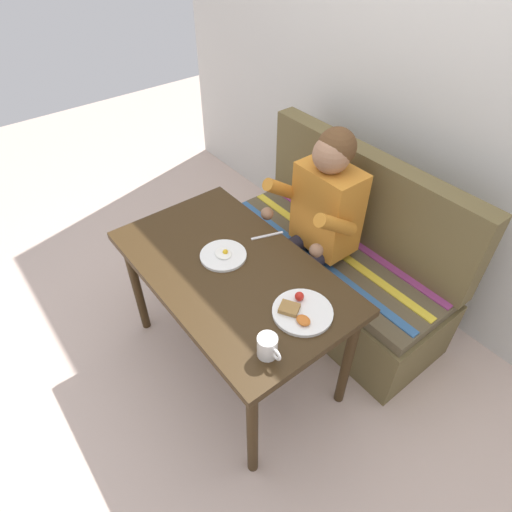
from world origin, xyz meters
TOP-DOWN VIEW (x-y plane):
  - ground_plane at (0.00, 0.00)m, footprint 8.00×8.00m
  - back_wall at (0.00, 1.27)m, footprint 4.40×0.10m
  - table at (0.00, 0.00)m, footprint 1.20×0.70m
  - couch at (0.00, 0.76)m, footprint 1.44×0.56m
  - person at (-0.03, 0.59)m, footprint 0.45×0.61m
  - plate_breakfast at (0.41, 0.07)m, footprint 0.26×0.26m
  - plate_eggs at (-0.08, 0.02)m, footprint 0.22×0.22m
  - coffee_mug at (0.48, -0.17)m, footprint 0.12×0.08m
  - fork at (-0.08, 0.28)m, footprint 0.07×0.17m

SIDE VIEW (x-z plane):
  - ground_plane at x=0.00m, z-range 0.00..0.00m
  - couch at x=0.00m, z-range -0.17..0.83m
  - table at x=0.00m, z-range 0.28..1.01m
  - fork at x=-0.08m, z-range 0.73..0.73m
  - plate_eggs at x=-0.08m, z-range 0.72..0.76m
  - person at x=-0.03m, z-range 0.13..1.35m
  - plate_breakfast at x=0.41m, z-range 0.71..0.77m
  - coffee_mug at x=0.48m, z-range 0.73..0.83m
  - back_wall at x=0.00m, z-range 0.00..2.60m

